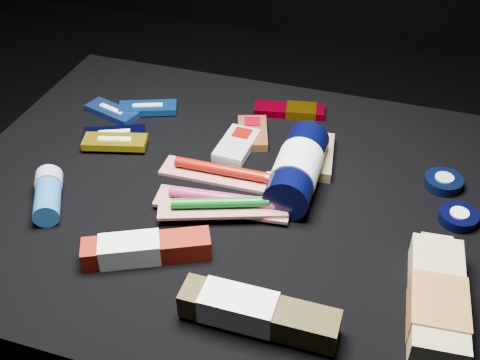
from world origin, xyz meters
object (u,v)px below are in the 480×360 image
(lotion_bottle, at_px, (298,168))
(bodywash_bottle, at_px, (437,301))
(toothpaste_carton_red, at_px, (141,249))
(deodorant_stick, at_px, (48,195))

(lotion_bottle, xyz_separation_m, bodywash_bottle, (0.25, -0.21, -0.02))
(toothpaste_carton_red, bearing_deg, bodywash_bottle, -21.70)
(lotion_bottle, relative_size, bodywash_bottle, 1.10)
(deodorant_stick, relative_size, toothpaste_carton_red, 0.62)
(lotion_bottle, height_order, toothpaste_carton_red, lotion_bottle)
(lotion_bottle, height_order, deodorant_stick, lotion_bottle)
(bodywash_bottle, relative_size, deodorant_stick, 1.89)
(bodywash_bottle, bearing_deg, deodorant_stick, 172.21)
(bodywash_bottle, distance_m, deodorant_stick, 0.64)
(bodywash_bottle, height_order, toothpaste_carton_red, bodywash_bottle)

